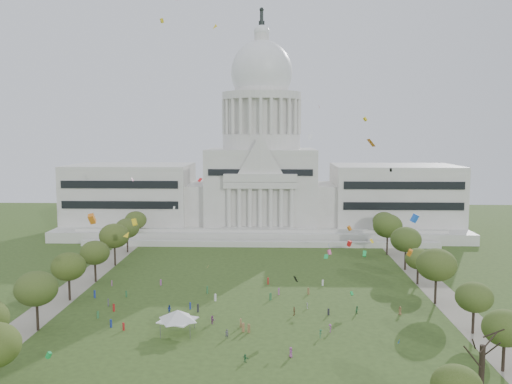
{
  "coord_description": "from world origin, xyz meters",
  "views": [
    {
      "loc": [
        5.16,
        -110.72,
        41.19
      ],
      "look_at": [
        0.0,
        45.0,
        24.0
      ],
      "focal_mm": 38.0,
      "sensor_mm": 36.0,
      "label": 1
    }
  ],
  "objects_px": {
    "capitol": "(261,178)",
    "person_0": "(400,311)",
    "big_bare_tree": "(483,341)",
    "event_tent": "(178,315)"
  },
  "relations": [
    {
      "from": "event_tent",
      "to": "person_0",
      "type": "height_order",
      "value": "event_tent"
    },
    {
      "from": "capitol",
      "to": "person_0",
      "type": "height_order",
      "value": "capitol"
    },
    {
      "from": "capitol",
      "to": "person_0",
      "type": "distance_m",
      "value": 111.69
    },
    {
      "from": "event_tent",
      "to": "person_0",
      "type": "bearing_deg",
      "value": 15.02
    },
    {
      "from": "capitol",
      "to": "person_0",
      "type": "xyz_separation_m",
      "value": [
        33.93,
        -104.25,
        -21.33
      ]
    },
    {
      "from": "capitol",
      "to": "event_tent",
      "type": "relative_size",
      "value": 13.76
    },
    {
      "from": "event_tent",
      "to": "big_bare_tree",
      "type": "bearing_deg",
      "value": -24.87
    },
    {
      "from": "capitol",
      "to": "big_bare_tree",
      "type": "height_order",
      "value": "capitol"
    },
    {
      "from": "capitol",
      "to": "event_tent",
      "type": "height_order",
      "value": "capitol"
    },
    {
      "from": "big_bare_tree",
      "to": "event_tent",
      "type": "distance_m",
      "value": 58.07
    }
  ]
}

